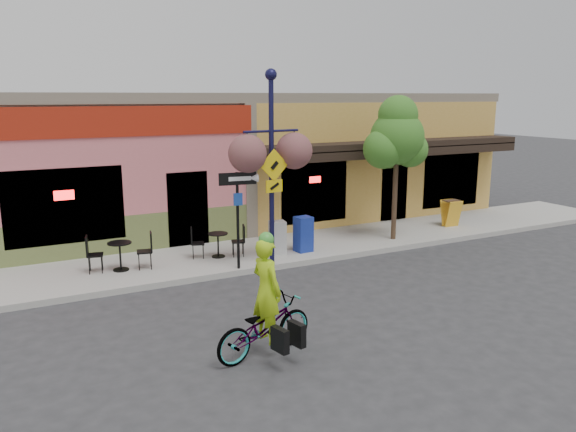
# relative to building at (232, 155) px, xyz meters

# --- Properties ---
(ground) EXTENTS (90.00, 90.00, 0.00)m
(ground) POSITION_rel_building_xyz_m (0.00, -7.50, -2.25)
(ground) COLOR #2D2D30
(ground) RESTS_ON ground
(sidewalk) EXTENTS (24.00, 3.00, 0.15)m
(sidewalk) POSITION_rel_building_xyz_m (0.00, -5.50, -2.17)
(sidewalk) COLOR #9E9B93
(sidewalk) RESTS_ON ground
(curb) EXTENTS (24.00, 0.12, 0.15)m
(curb) POSITION_rel_building_xyz_m (0.00, -6.95, -2.17)
(curb) COLOR #A8A59E
(curb) RESTS_ON ground
(building) EXTENTS (18.20, 8.20, 4.50)m
(building) POSITION_rel_building_xyz_m (0.00, 0.00, 0.00)
(building) COLOR #D2676E
(building) RESTS_ON ground
(bicycle) EXTENTS (2.06, 1.09, 1.03)m
(bicycle) POSITION_rel_building_xyz_m (-3.91, -11.24, -1.74)
(bicycle) COLOR maroon
(bicycle) RESTS_ON ground
(cyclist_rider) EXTENTS (0.57, 0.75, 1.83)m
(cyclist_rider) POSITION_rel_building_xyz_m (-3.86, -11.24, -1.33)
(cyclist_rider) COLOR #A9D716
(cyclist_rider) RESTS_ON ground
(lamp_post) EXTENTS (1.63, 0.77, 4.93)m
(lamp_post) POSITION_rel_building_xyz_m (-1.63, -6.82, 0.37)
(lamp_post) COLOR #13123A
(lamp_post) RESTS_ON sidewalk
(one_way_sign) EXTENTS (0.96, 0.33, 2.45)m
(one_way_sign) POSITION_rel_building_xyz_m (-2.58, -6.85, -0.88)
(one_way_sign) COLOR black
(one_way_sign) RESTS_ON sidewalk
(cafe_set_left) EXTENTS (1.69, 1.09, 0.94)m
(cafe_set_left) POSITION_rel_building_xyz_m (-5.26, -5.65, -1.63)
(cafe_set_left) COLOR black
(cafe_set_left) RESTS_ON sidewalk
(cafe_set_right) EXTENTS (1.58, 1.10, 0.86)m
(cafe_set_right) POSITION_rel_building_xyz_m (-2.68, -5.64, -1.67)
(cafe_set_right) COLOR black
(cafe_set_right) RESTS_ON sidewalk
(newspaper_box_blue) EXTENTS (0.48, 0.43, 0.99)m
(newspaper_box_blue) POSITION_rel_building_xyz_m (-0.36, -6.20, -1.61)
(newspaper_box_blue) COLOR navy
(newspaper_box_blue) RESTS_ON sidewalk
(newspaper_box_grey) EXTENTS (0.50, 0.47, 0.91)m
(newspaper_box_grey) POSITION_rel_building_xyz_m (-1.11, -6.09, -1.64)
(newspaper_box_grey) COLOR #B0B0B0
(newspaper_box_grey) RESTS_ON sidewalk
(street_tree) EXTENTS (2.00, 2.00, 4.35)m
(street_tree) POSITION_rel_building_xyz_m (2.75, -6.23, 0.07)
(street_tree) COLOR #3D7A26
(street_tree) RESTS_ON sidewalk
(sandwich_board) EXTENTS (0.55, 0.42, 0.89)m
(sandwich_board) POSITION_rel_building_xyz_m (5.49, -5.90, -1.66)
(sandwich_board) COLOR gold
(sandwich_board) RESTS_ON sidewalk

